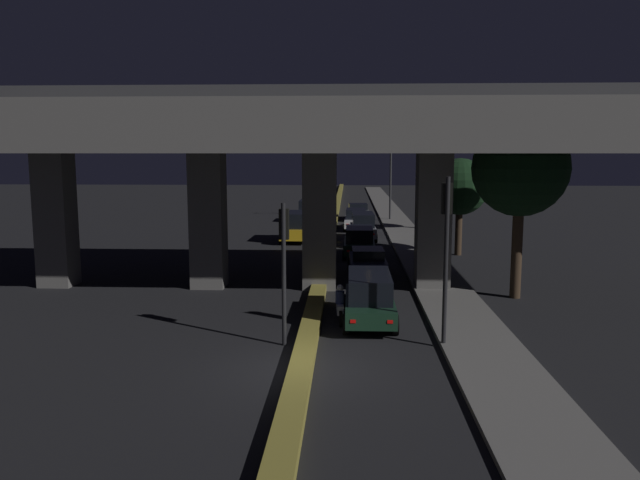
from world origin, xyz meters
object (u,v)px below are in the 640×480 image
at_px(car_dark_green_third, 359,241).
at_px(car_grey_second_oncoming, 309,210).
at_px(motorcycle_white_filtering_near, 340,306).
at_px(street_lamp, 388,163).
at_px(car_dark_blue_second, 368,261).
at_px(pedestrian_on_sidewalk, 432,256).
at_px(traffic_light_left_of_median, 284,248).
at_px(car_taxi_yellow_lead_oncoming, 296,226).
at_px(car_grey_sixth, 358,212).
at_px(car_white_fifth, 356,219).
at_px(car_silver_fourth, 363,226).
at_px(car_dark_green_lead, 369,296).
at_px(traffic_light_right_of_median, 446,232).

bearing_deg(car_dark_green_third, car_grey_second_oncoming, 13.30).
bearing_deg(motorcycle_white_filtering_near, street_lamp, -9.29).
height_order(car_dark_blue_second, pedestrian_on_sidewalk, pedestrian_on_sidewalk).
bearing_deg(traffic_light_left_of_median, motorcycle_white_filtering_near, 57.80).
bearing_deg(car_taxi_yellow_lead_oncoming, motorcycle_white_filtering_near, 10.31).
bearing_deg(car_grey_sixth, car_taxi_yellow_lead_oncoming, 160.02).
height_order(motorcycle_white_filtering_near, pedestrian_on_sidewalk, pedestrian_on_sidewalk).
xyz_separation_m(street_lamp, car_white_fifth, (-2.83, -6.56, -4.31)).
bearing_deg(car_grey_second_oncoming, car_grey_sixth, 113.65).
height_order(car_dark_green_third, pedestrian_on_sidewalk, pedestrian_on_sidewalk).
bearing_deg(traffic_light_left_of_median, car_grey_sixth, 85.59).
relative_size(car_grey_sixth, motorcycle_white_filtering_near, 2.32).
xyz_separation_m(car_dark_blue_second, car_grey_sixth, (-0.10, 25.93, 0.02)).
bearing_deg(car_silver_fourth, traffic_light_left_of_median, 171.63).
height_order(car_grey_second_oncoming, pedestrian_on_sidewalk, car_grey_second_oncoming).
bearing_deg(car_white_fifth, car_dark_green_lead, -178.52).
distance_m(car_dark_green_lead, car_dark_blue_second, 8.56).
height_order(traffic_light_right_of_median, car_dark_blue_second, traffic_light_right_of_median).
bearing_deg(car_dark_blue_second, motorcycle_white_filtering_near, 170.41).
bearing_deg(car_taxi_yellow_lead_oncoming, car_grey_second_oncoming, -179.05).
bearing_deg(car_silver_fourth, car_dark_green_lead, 178.08).
xyz_separation_m(street_lamp, motorcycle_white_filtering_near, (-3.72, -33.84, -4.57)).
bearing_deg(pedestrian_on_sidewalk, car_grey_second_oncoming, 107.91).
distance_m(car_dark_green_lead, car_taxi_yellow_lead_oncoming, 20.96).
bearing_deg(pedestrian_on_sidewalk, car_taxi_yellow_lead_oncoming, 123.69).
relative_size(car_dark_green_lead, car_grey_sixth, 1.01).
xyz_separation_m(car_taxi_yellow_lead_oncoming, pedestrian_on_sidewalk, (7.73, -11.60, -0.11)).
bearing_deg(car_grey_sixth, car_silver_fourth, 178.24).
bearing_deg(car_dark_green_third, street_lamp, -7.56).
bearing_deg(car_dark_green_lead, pedestrian_on_sidewalk, -20.87).
bearing_deg(pedestrian_on_sidewalk, car_dark_green_lead, -110.94).
distance_m(traffic_light_left_of_median, car_grey_sixth, 37.40).
distance_m(car_dark_green_third, car_silver_fourth, 7.14).
height_order(car_dark_green_third, car_grey_second_oncoming, car_grey_second_oncoming).
height_order(car_dark_blue_second, car_grey_second_oncoming, car_grey_second_oncoming).
height_order(car_dark_green_lead, motorcycle_white_filtering_near, car_dark_green_lead).
xyz_separation_m(car_taxi_yellow_lead_oncoming, car_grey_second_oncoming, (0.06, 12.15, -0.05)).
bearing_deg(traffic_light_right_of_median, car_grey_sixth, 93.28).
height_order(car_dark_green_third, car_silver_fourth, car_silver_fourth).
height_order(car_dark_blue_second, car_dark_green_third, car_dark_green_third).
height_order(car_dark_green_third, motorcycle_white_filtering_near, car_dark_green_third).
height_order(car_dark_blue_second, car_white_fifth, car_white_fifth).
distance_m(car_dark_green_lead, pedestrian_on_sidewalk, 9.54).
distance_m(street_lamp, car_silver_fourth, 13.28).
relative_size(traffic_light_left_of_median, traffic_light_right_of_median, 0.85).
relative_size(car_white_fifth, motorcycle_white_filtering_near, 2.44).
bearing_deg(car_dark_blue_second, car_silver_fourth, -1.58).
xyz_separation_m(car_dark_green_lead, car_white_fifth, (-0.16, 27.29, -0.10)).
xyz_separation_m(traffic_light_left_of_median, car_grey_sixth, (2.87, 37.21, -2.34)).
height_order(street_lamp, car_white_fifth, street_lamp).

